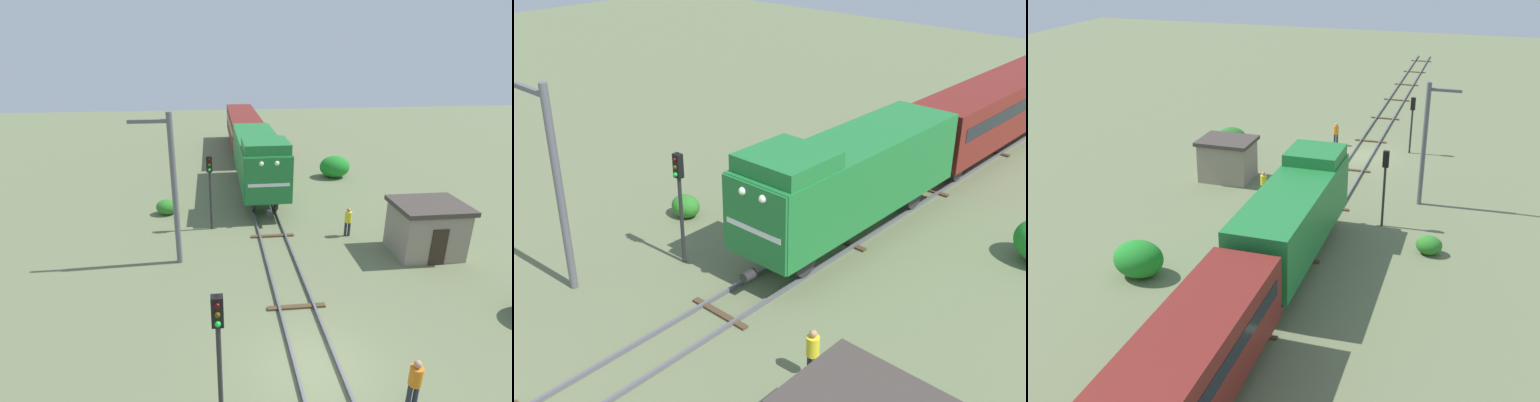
# 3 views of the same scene
# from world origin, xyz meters

# --- Properties ---
(ground_plane) EXTENTS (119.79, 119.79, 0.00)m
(ground_plane) POSITION_xyz_m (0.00, 0.00, 0.00)
(ground_plane) COLOR #66704C
(railway_track) EXTENTS (2.40, 79.86, 0.16)m
(railway_track) POSITION_xyz_m (0.00, -0.00, 0.07)
(railway_track) COLOR #595960
(railway_track) RESTS_ON ground
(locomotive) EXTENTS (2.90, 11.60, 4.60)m
(locomotive) POSITION_xyz_m (0.00, 16.99, 2.77)
(locomotive) COLOR #1E7233
(locomotive) RESTS_ON railway_track
(passenger_car_leading) EXTENTS (2.84, 14.00, 3.66)m
(passenger_car_leading) POSITION_xyz_m (0.00, 30.33, 2.52)
(passenger_car_leading) COLOR maroon
(passenger_car_leading) RESTS_ON railway_track
(traffic_signal_near) EXTENTS (0.32, 0.34, 4.14)m
(traffic_signal_near) POSITION_xyz_m (-3.20, -1.58, 2.88)
(traffic_signal_near) COLOR #262628
(traffic_signal_near) RESTS_ON ground
(traffic_signal_mid) EXTENTS (0.32, 0.34, 4.39)m
(traffic_signal_mid) POSITION_xyz_m (-3.40, 11.40, 3.04)
(traffic_signal_mid) COLOR #262628
(traffic_signal_mid) RESTS_ON ground
(worker_near_track) EXTENTS (0.38, 0.38, 1.70)m
(worker_near_track) POSITION_xyz_m (2.40, -1.78, 1.00)
(worker_near_track) COLOR #262B38
(worker_near_track) RESTS_ON ground
(worker_by_signal) EXTENTS (0.38, 0.38, 1.70)m
(worker_by_signal) POSITION_xyz_m (4.20, 9.63, 1.00)
(worker_by_signal) COLOR #262B38
(worker_by_signal) RESTS_ON ground
(catenary_mast) EXTENTS (1.94, 0.28, 7.39)m
(catenary_mast) POSITION_xyz_m (-5.07, 7.67, 3.94)
(catenary_mast) COLOR #595960
(catenary_mast) RESTS_ON ground
(relay_hut) EXTENTS (3.50, 2.90, 2.74)m
(relay_hut) POSITION_xyz_m (7.50, 7.30, 1.39)
(relay_hut) COLOR gray
(relay_hut) RESTS_ON ground
(bush_near) EXTENTS (1.33, 1.09, 0.97)m
(bush_near) POSITION_xyz_m (-6.23, 13.96, 0.49)
(bush_near) COLOR #2D7B26
(bush_near) RESTS_ON ground
(bush_mid) EXTENTS (2.27, 1.86, 1.65)m
(bush_mid) POSITION_xyz_m (9.56, 1.53, 0.82)
(bush_mid) COLOR #286826
(bush_mid) RESTS_ON ground
(bush_far) EXTENTS (2.45, 2.00, 1.78)m
(bush_far) POSITION_xyz_m (6.67, 20.42, 0.89)
(bush_far) COLOR #1F7F26
(bush_far) RESTS_ON ground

